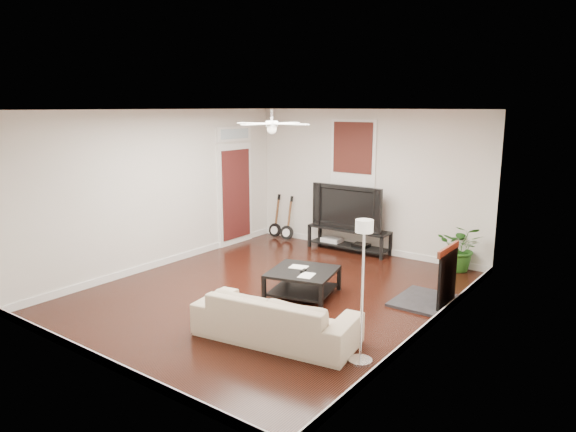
# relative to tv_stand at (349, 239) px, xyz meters

# --- Properties ---
(room) EXTENTS (5.01, 6.01, 2.81)m
(room) POSITION_rel_tv_stand_xyz_m (0.24, -2.78, 1.16)
(room) COLOR black
(room) RESTS_ON ground
(brick_accent) EXTENTS (0.02, 2.20, 2.80)m
(brick_accent) POSITION_rel_tv_stand_xyz_m (2.73, -1.78, 1.16)
(brick_accent) COLOR #A25234
(brick_accent) RESTS_ON floor
(fireplace) EXTENTS (0.80, 1.10, 0.92)m
(fireplace) POSITION_rel_tv_stand_xyz_m (2.44, -1.78, 0.22)
(fireplace) COLOR black
(fireplace) RESTS_ON floor
(window_back) EXTENTS (1.00, 0.06, 1.30)m
(window_back) POSITION_rel_tv_stand_xyz_m (-0.06, 0.19, 1.71)
(window_back) COLOR #3A190F
(window_back) RESTS_ON wall_back
(door_left) EXTENTS (0.08, 1.00, 2.50)m
(door_left) POSITION_rel_tv_stand_xyz_m (-2.22, -0.88, 1.01)
(door_left) COLOR white
(door_left) RESTS_ON wall_left
(tv_stand) EXTENTS (1.69, 0.45, 0.47)m
(tv_stand) POSITION_rel_tv_stand_xyz_m (0.00, 0.00, 0.00)
(tv_stand) COLOR black
(tv_stand) RESTS_ON floor
(tv) EXTENTS (1.51, 0.20, 0.87)m
(tv) POSITION_rel_tv_stand_xyz_m (0.00, 0.02, 0.67)
(tv) COLOR black
(tv) RESTS_ON tv_stand
(coffee_table) EXTENTS (1.16, 1.16, 0.40)m
(coffee_table) POSITION_rel_tv_stand_xyz_m (0.69, -2.62, -0.04)
(coffee_table) COLOR black
(coffee_table) RESTS_ON floor
(sofa) EXTENTS (2.14, 1.11, 0.60)m
(sofa) POSITION_rel_tv_stand_xyz_m (1.30, -4.08, 0.06)
(sofa) COLOR tan
(sofa) RESTS_ON floor
(floor_lamp) EXTENTS (0.31, 0.31, 1.67)m
(floor_lamp) POSITION_rel_tv_stand_xyz_m (2.44, -3.98, 0.60)
(floor_lamp) COLOR silver
(floor_lamp) RESTS_ON floor
(potted_plant) EXTENTS (0.88, 0.80, 0.85)m
(potted_plant) POSITION_rel_tv_stand_xyz_m (2.22, 0.04, 0.19)
(potted_plant) COLOR #235919
(potted_plant) RESTS_ON floor
(guitar_left) EXTENTS (0.31, 0.23, 0.96)m
(guitar_left) POSITION_rel_tv_stand_xyz_m (-1.85, -0.03, 0.24)
(guitar_left) COLOR black
(guitar_left) RESTS_ON floor
(guitar_right) EXTENTS (0.33, 0.26, 0.96)m
(guitar_right) POSITION_rel_tv_stand_xyz_m (-1.50, -0.06, 0.24)
(guitar_right) COLOR black
(guitar_right) RESTS_ON floor
(ceiling_fan) EXTENTS (1.24, 1.24, 0.32)m
(ceiling_fan) POSITION_rel_tv_stand_xyz_m (0.24, -2.78, 2.36)
(ceiling_fan) COLOR white
(ceiling_fan) RESTS_ON ceiling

